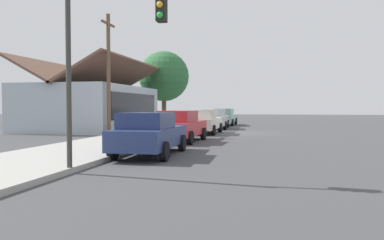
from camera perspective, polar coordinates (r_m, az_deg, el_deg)
ground_plane at (r=26.37m, az=8.04°, el=-1.91°), size 120.00×120.00×0.00m
sidewalk_curb at (r=27.32m, az=-3.77°, el=-1.59°), size 60.00×4.20×0.16m
car_navy at (r=14.15m, az=-6.32°, el=-2.00°), size 4.73×2.12×1.59m
car_cherry at (r=19.50m, az=-1.82°, el=-0.88°), size 4.55×2.15×1.59m
car_ivory at (r=25.25m, az=1.77°, el=-0.21°), size 4.65×1.99×1.59m
car_silver at (r=30.93m, az=3.44°, el=0.21°), size 4.80×2.24×1.59m
car_seafoam at (r=36.67m, az=4.85°, el=0.49°), size 4.69×2.11×1.59m
storefront_building at (r=30.83m, az=-14.59°, el=2.00°), size 12.07×7.34×5.35m
shade_tree at (r=37.62m, az=-4.20°, el=6.49°), size 4.87×4.87×7.17m
traffic_light_main at (r=10.46m, az=-12.84°, el=11.23°), size 0.37×2.79×5.20m
utility_pole_wooden at (r=24.42m, az=-12.33°, el=6.98°), size 1.80×0.24×7.50m
fire_hydrant_red at (r=33.65m, az=1.68°, el=-0.19°), size 0.22×0.22×0.71m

